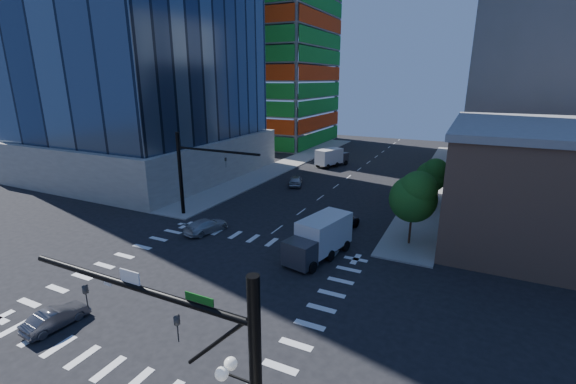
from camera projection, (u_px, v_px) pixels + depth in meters
The scene contains 17 objects.
ground at pixel (202, 285), 28.22m from camera, with size 160.00×160.00×0.00m, color black.
road_markings at pixel (202, 285), 28.22m from camera, with size 20.00×20.00×0.01m, color silver.
sidewalk_ne at pixel (437, 179), 57.51m from camera, with size 5.00×60.00×0.15m, color gray.
sidewalk_nw at pixel (287, 164), 67.97m from camera, with size 5.00×60.00×0.15m, color gray.
construction_building at pixel (270, 32), 86.21m from camera, with size 25.16×34.50×70.60m.
commercial_building at pixel (568, 183), 35.27m from camera, with size 20.50×22.50×10.60m.
bg_building_ne at pixel (554, 82), 60.47m from camera, with size 24.00×30.00×28.00m, color slate.
signal_mast_se at pixel (232, 384), 12.45m from camera, with size 10.51×2.48×9.00m.
signal_mast_nw at pixel (191, 167), 40.78m from camera, with size 10.20×0.40×9.00m.
tree_south at pixel (415, 196), 33.62m from camera, with size 4.16×4.16×6.82m.
tree_north at pixel (433, 175), 44.06m from camera, with size 3.54×3.52×5.78m.
car_nb_far at pixel (340, 224), 38.30m from camera, with size 2.18×4.73×1.32m, color black.
car_sb_near at pixel (206, 226), 37.78m from camera, with size 1.88×4.62×1.34m, color silver.
car_sb_mid at pixel (296, 180), 54.36m from camera, with size 1.74×4.33×1.48m, color #A6A9AD.
car_sb_cross at pixel (56, 318), 23.30m from camera, with size 1.30×3.71×1.22m, color #4B4B50.
box_truck_near at pixel (317, 242), 32.07m from camera, with size 4.04×6.82×3.35m.
box_truck_far at pixel (333, 158), 66.36m from camera, with size 4.46×6.37×3.08m.
Camera 1 is at (16.67, -19.88, 14.50)m, focal length 24.00 mm.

